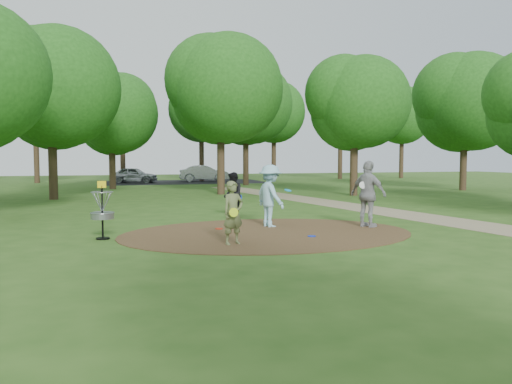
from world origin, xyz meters
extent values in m
plane|color=#2D5119|center=(0.00, 0.00, 0.00)|extent=(100.00, 100.00, 0.00)
cylinder|color=#47301C|center=(0.00, 0.00, 0.01)|extent=(8.40, 8.40, 0.02)
cube|color=#8C7A5B|center=(6.50, 2.00, 0.01)|extent=(7.55, 39.89, 0.01)
cube|color=black|center=(2.00, 30.00, 0.00)|extent=(14.00, 8.00, 0.01)
imported|color=#5D683C|center=(-1.40, -1.51, 0.79)|extent=(0.67, 0.56, 1.58)
cylinder|color=#D6F91B|center=(-1.45, -1.77, 0.84)|extent=(0.22, 0.10, 0.22)
imported|color=#95CEDF|center=(0.47, 1.22, 0.97)|extent=(1.02, 1.39, 1.93)
cylinder|color=#0C91D3|center=(1.07, 1.28, 1.13)|extent=(0.30, 0.30, 0.08)
imported|color=black|center=(-0.03, 3.99, 0.82)|extent=(0.65, 0.82, 1.63)
cylinder|color=blue|center=(0.20, 4.01, 0.72)|extent=(0.23, 0.08, 0.22)
imported|color=#98999B|center=(3.31, 0.24, 1.03)|extent=(1.00, 1.30, 2.06)
cylinder|color=silver|center=(3.09, 0.20, 1.32)|extent=(0.23, 0.08, 0.22)
cylinder|color=#0B26C2|center=(0.92, -0.98, 0.03)|extent=(0.22, 0.22, 0.02)
cylinder|color=red|center=(-1.18, 1.12, 0.03)|extent=(0.22, 0.22, 0.02)
imported|color=#9B9EA3|center=(-2.19, 29.66, 0.67)|extent=(4.21, 2.77, 1.33)
imported|color=#A2A2A9|center=(3.92, 30.23, 0.73)|extent=(4.58, 2.11, 1.46)
cylinder|color=black|center=(-4.50, 0.30, 0.68)|extent=(0.05, 0.05, 1.35)
cylinder|color=black|center=(-4.50, 0.30, 0.02)|extent=(0.36, 0.36, 0.04)
cylinder|color=gray|center=(-4.50, 0.30, 0.62)|extent=(0.60, 0.60, 0.16)
torus|color=gray|center=(-4.50, 0.30, 0.70)|extent=(0.63, 0.63, 0.03)
torus|color=gray|center=(-4.50, 0.30, 1.25)|extent=(0.58, 0.58, 0.02)
cube|color=yellow|center=(-4.50, 0.30, 1.45)|extent=(0.22, 0.02, 0.18)
cylinder|color=#332316|center=(-7.00, 14.00, 1.90)|extent=(0.44, 0.44, 3.80)
sphere|color=#1D4E14|center=(-7.00, 14.00, 5.48)|extent=(6.11, 6.11, 6.11)
cylinder|color=#332316|center=(2.00, 15.00, 2.09)|extent=(0.44, 0.44, 4.18)
sphere|color=#1D4E14|center=(2.00, 15.00, 5.91)|extent=(6.27, 6.27, 6.27)
cylinder|color=#332316|center=(9.00, 12.00, 1.80)|extent=(0.44, 0.44, 3.61)
sphere|color=#1D4E14|center=(9.00, 12.00, 5.03)|extent=(5.16, 5.16, 5.16)
cylinder|color=#332316|center=(-4.00, 22.00, 1.71)|extent=(0.44, 0.44, 3.42)
sphere|color=#1D4E14|center=(-4.00, 22.00, 4.91)|extent=(5.42, 5.42, 5.42)
cylinder|color=#332316|center=(6.00, 24.00, 2.19)|extent=(0.44, 0.44, 4.37)
sphere|color=#1D4E14|center=(6.00, 24.00, 6.10)|extent=(6.27, 6.27, 6.27)
cylinder|color=#332316|center=(18.00, 14.00, 1.90)|extent=(0.44, 0.44, 3.80)
sphere|color=#1D4E14|center=(18.00, 14.00, 5.55)|extent=(6.35, 6.35, 6.35)
camera|label=1|loc=(-4.36, -13.37, 2.16)|focal=35.00mm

